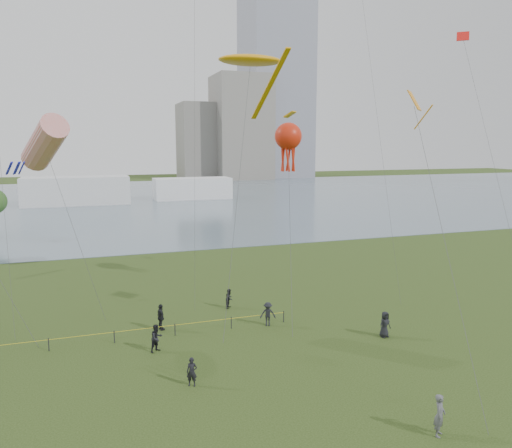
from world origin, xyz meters
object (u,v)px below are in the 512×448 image
object	(u,v)px
fence	(12,347)
kite_stingray	(251,61)
kite_flyer	(440,415)
kite_octopus	(288,137)

from	to	relation	value
fence	kite_stingray	distance (m)	25.98
kite_flyer	fence	bearing A→B (deg)	96.98
kite_octopus	fence	bearing A→B (deg)	179.58
fence	kite_stingray	bearing A→B (deg)	16.60
fence	kite_flyer	size ratio (longest dim) A/B	12.32
kite_flyer	kite_stingray	size ratio (longest dim) A/B	0.10
fence	kite_octopus	distance (m)	25.37
kite_flyer	kite_octopus	bearing A→B (deg)	41.80
kite_flyer	kite_octopus	distance (m)	25.24
kite_flyer	kite_stingray	bearing A→B (deg)	51.47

